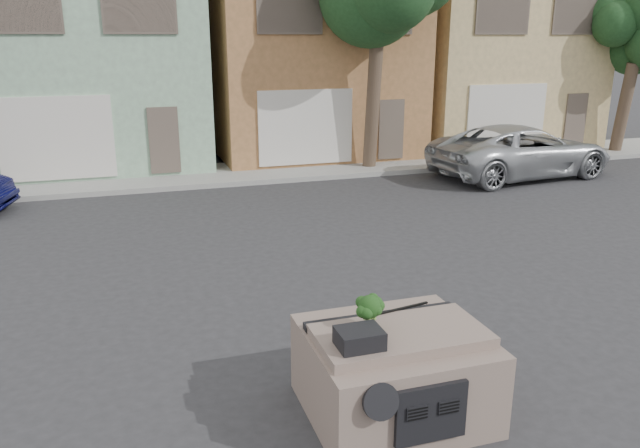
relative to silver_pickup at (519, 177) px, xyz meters
name	(u,v)px	position (x,y,z in m)	size (l,w,h in m)	color
ground_plane	(317,310)	(-9.16, -7.63, 0.00)	(120.00, 120.00, 0.00)	#303033
sidewalk	(217,175)	(-9.16, 2.87, 0.07)	(40.00, 3.00, 0.15)	gray
townhouse_mint	(91,51)	(-12.66, 6.87, 3.77)	(7.20, 8.20, 7.55)	#8FB495
townhouse_tan	(302,50)	(-5.16, 6.87, 3.77)	(7.20, 8.20, 7.55)	#A26F42
townhouse_beige	(476,49)	(2.34, 6.87, 3.77)	(7.20, 8.20, 7.55)	tan
silver_pickup	(519,177)	(0.00, 0.00, 0.00)	(2.71, 5.88, 1.63)	#B5B8BC
tree_near	(375,37)	(-4.16, 2.17, 4.25)	(4.40, 4.00, 8.50)	#1C411E
tree_far	(629,73)	(5.84, 2.17, 3.00)	(3.20, 3.00, 6.00)	#1C411E
car_dashboard	(394,369)	(-9.16, -10.63, 0.56)	(2.00, 1.80, 1.12)	#7C685D
instrument_hump	(359,338)	(-9.74, -10.98, 1.22)	(0.48, 0.38, 0.20)	black
wiper_arm	(404,308)	(-8.88, -10.25, 1.13)	(0.70, 0.03, 0.02)	black
broccoli	(370,311)	(-9.46, -10.58, 1.32)	(0.32, 0.32, 0.39)	#173511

